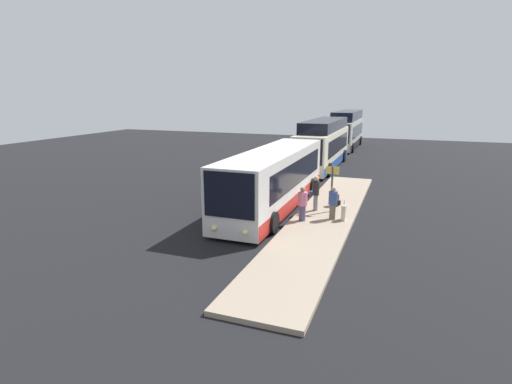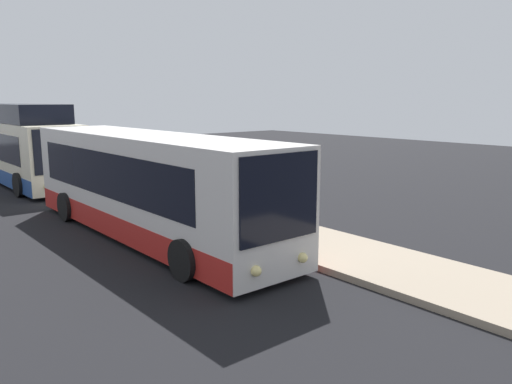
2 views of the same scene
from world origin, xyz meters
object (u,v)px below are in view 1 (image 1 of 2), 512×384
at_px(passenger_boarding, 333,202).
at_px(trash_bin, 335,200).
at_px(passenger_with_bags, 316,191).
at_px(passenger_waiting, 303,203).
at_px(sign_post, 332,183).
at_px(bus_lead, 274,179).
at_px(bus_second, 323,146).
at_px(bus_third, 346,131).
at_px(suitcase, 344,213).

xyz_separation_m(passenger_boarding, trash_bin, (-2.38, -0.29, -0.54)).
bearing_deg(passenger_boarding, passenger_with_bags, 171.11).
distance_m(passenger_waiting, sign_post, 2.32).
relative_size(bus_lead, trash_bin, 18.42).
bearing_deg(sign_post, passenger_boarding, 13.73).
xyz_separation_m(bus_second, passenger_with_bags, (13.75, 2.36, -0.61)).
height_order(bus_third, sign_post, bus_third).
bearing_deg(bus_lead, bus_third, -180.00).
xyz_separation_m(suitcase, trash_bin, (-2.37, -0.81, -0.05)).
xyz_separation_m(passenger_waiting, passenger_with_bags, (-1.92, 0.21, 0.14)).
bearing_deg(sign_post, passenger_with_bags, -84.46).
distance_m(bus_second, trash_bin, 13.00).
distance_m(suitcase, sign_post, 1.86).
relative_size(bus_second, sign_post, 4.86).
bearing_deg(sign_post, bus_lead, -95.50).
height_order(bus_lead, passenger_waiting, bus_lead).
height_order(bus_lead, suitcase, bus_lead).
height_order(passenger_boarding, trash_bin, passenger_boarding).
relative_size(passenger_waiting, suitcase, 1.69).
relative_size(bus_lead, sign_post, 4.97).
xyz_separation_m(bus_lead, suitcase, (1.54, 4.00, -1.03)).
relative_size(suitcase, sign_post, 0.41).
xyz_separation_m(bus_lead, bus_second, (-13.37, -0.00, 0.23)).
relative_size(bus_lead, passenger_with_bags, 6.55).
bearing_deg(trash_bin, bus_lead, -75.29).
relative_size(passenger_waiting, passenger_with_bags, 0.91).
relative_size(passenger_boarding, suitcase, 1.66).
xyz_separation_m(passenger_waiting, sign_post, (-2.00, 1.01, 0.62)).
xyz_separation_m(suitcase, sign_post, (-1.23, -0.83, 1.12)).
bearing_deg(suitcase, bus_second, -164.99).
distance_m(bus_third, sign_post, 27.44).
bearing_deg(passenger_boarding, passenger_waiting, -112.73).
bearing_deg(passenger_waiting, bus_second, 19.95).
bearing_deg(trash_bin, suitcase, 18.93).
relative_size(bus_lead, bus_third, 1.05).
height_order(bus_second, bus_third, bus_third).
xyz_separation_m(passenger_boarding, suitcase, (-0.01, 0.52, -0.49)).
relative_size(bus_third, suitcase, 11.59).
xyz_separation_m(passenger_boarding, sign_post, (-1.24, -0.30, 0.63)).
height_order(bus_third, passenger_boarding, bus_third).
relative_size(passenger_with_bags, sign_post, 0.76).
relative_size(bus_second, passenger_with_bags, 6.41).
distance_m(bus_lead, bus_third, 26.95).
bearing_deg(suitcase, passenger_boarding, -88.86).
height_order(bus_second, passenger_waiting, bus_second).
bearing_deg(sign_post, trash_bin, 179.30).
bearing_deg(passenger_with_bags, bus_third, 17.46).
height_order(passenger_waiting, suitcase, passenger_waiting).
relative_size(sign_post, trash_bin, 3.70).
height_order(suitcase, sign_post, sign_post).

